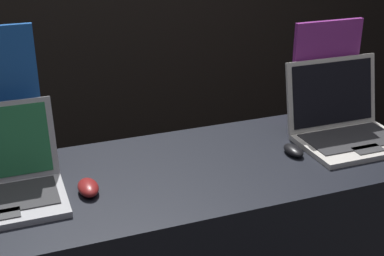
{
  "coord_description": "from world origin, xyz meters",
  "views": [
    {
      "loc": [
        -0.57,
        -1.22,
        1.75
      ],
      "look_at": [
        0.01,
        0.32,
        1.04
      ],
      "focal_mm": 50.0,
      "sensor_mm": 36.0,
      "label": 1
    }
  ],
  "objects_px": {
    "mouse_front": "(88,187)",
    "promo_stand_back": "(324,77)",
    "mouse_back": "(293,150)",
    "laptop_back": "(345,123)"
  },
  "relations": [
    {
      "from": "mouse_front",
      "to": "mouse_back",
      "type": "relative_size",
      "value": 1.1
    },
    {
      "from": "promo_stand_back",
      "to": "laptop_back",
      "type": "bearing_deg",
      "value": -90.0
    },
    {
      "from": "laptop_back",
      "to": "promo_stand_back",
      "type": "distance_m",
      "value": 0.21
    },
    {
      "from": "mouse_front",
      "to": "mouse_back",
      "type": "bearing_deg",
      "value": 1.01
    },
    {
      "from": "mouse_back",
      "to": "promo_stand_back",
      "type": "relative_size",
      "value": 0.24
    },
    {
      "from": "mouse_front",
      "to": "promo_stand_back",
      "type": "bearing_deg",
      "value": 12.66
    },
    {
      "from": "mouse_front",
      "to": "promo_stand_back",
      "type": "height_order",
      "value": "promo_stand_back"
    },
    {
      "from": "mouse_front",
      "to": "promo_stand_back",
      "type": "distance_m",
      "value": 1.05
    },
    {
      "from": "mouse_front",
      "to": "laptop_back",
      "type": "bearing_deg",
      "value": 3.56
    },
    {
      "from": "mouse_front",
      "to": "promo_stand_back",
      "type": "relative_size",
      "value": 0.26
    }
  ]
}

